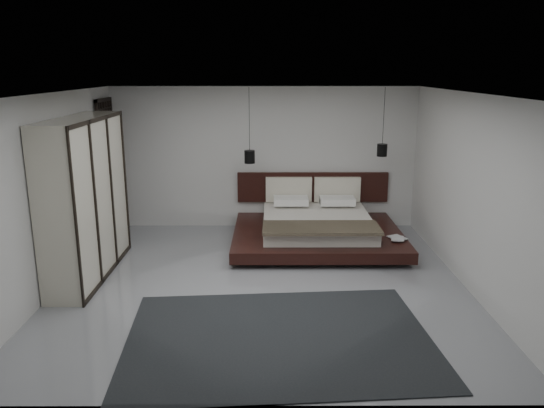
{
  "coord_description": "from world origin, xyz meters",
  "views": [
    {
      "loc": [
        0.12,
        -7.43,
        3.13
      ],
      "look_at": [
        0.15,
        1.2,
        0.92
      ],
      "focal_mm": 35.0,
      "sensor_mm": 36.0,
      "label": 1
    }
  ],
  "objects_px": {
    "lattice_screen": "(108,168)",
    "bed": "(317,227)",
    "rug": "(279,338)",
    "pendant_right": "(382,150)",
    "wardrobe": "(85,198)",
    "pendant_left": "(250,157)"
  },
  "relations": [
    {
      "from": "lattice_screen",
      "to": "bed",
      "type": "height_order",
      "value": "lattice_screen"
    },
    {
      "from": "bed",
      "to": "wardrobe",
      "type": "xyz_separation_m",
      "value": [
        -3.67,
        -1.51,
        0.92
      ]
    },
    {
      "from": "rug",
      "to": "lattice_screen",
      "type": "bearing_deg",
      "value": 127.38
    },
    {
      "from": "lattice_screen",
      "to": "rug",
      "type": "relative_size",
      "value": 0.72
    },
    {
      "from": "wardrobe",
      "to": "rug",
      "type": "bearing_deg",
      "value": -35.6
    },
    {
      "from": "bed",
      "to": "pendant_right",
      "type": "xyz_separation_m",
      "value": [
        1.24,
        0.5,
        1.35
      ]
    },
    {
      "from": "bed",
      "to": "wardrobe",
      "type": "bearing_deg",
      "value": -157.62
    },
    {
      "from": "bed",
      "to": "pendant_left",
      "type": "relative_size",
      "value": 2.16
    },
    {
      "from": "wardrobe",
      "to": "pendant_right",
      "type": "bearing_deg",
      "value": 22.25
    },
    {
      "from": "lattice_screen",
      "to": "bed",
      "type": "distance_m",
      "value": 4.08
    },
    {
      "from": "bed",
      "to": "rug",
      "type": "height_order",
      "value": "bed"
    },
    {
      "from": "bed",
      "to": "pendant_right",
      "type": "distance_m",
      "value": 1.9
    },
    {
      "from": "pendant_left",
      "to": "pendant_right",
      "type": "height_order",
      "value": "same"
    },
    {
      "from": "lattice_screen",
      "to": "pendant_left",
      "type": "bearing_deg",
      "value": -1.15
    },
    {
      "from": "bed",
      "to": "lattice_screen",
      "type": "bearing_deg",
      "value": 172.0
    },
    {
      "from": "bed",
      "to": "rug",
      "type": "distance_m",
      "value": 3.69
    },
    {
      "from": "pendant_right",
      "to": "rug",
      "type": "xyz_separation_m",
      "value": [
        -1.99,
        -4.1,
        -1.64
      ]
    },
    {
      "from": "lattice_screen",
      "to": "rug",
      "type": "distance_m",
      "value": 5.38
    },
    {
      "from": "wardrobe",
      "to": "bed",
      "type": "bearing_deg",
      "value": 22.38
    },
    {
      "from": "bed",
      "to": "wardrobe",
      "type": "relative_size",
      "value": 1.21
    },
    {
      "from": "lattice_screen",
      "to": "bed",
      "type": "relative_size",
      "value": 0.86
    },
    {
      "from": "wardrobe",
      "to": "lattice_screen",
      "type": "bearing_deg",
      "value": 96.97
    }
  ]
}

